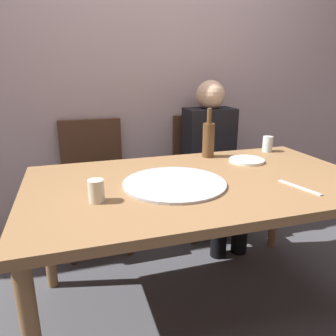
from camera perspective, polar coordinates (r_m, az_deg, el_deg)
The scene contains 12 objects.
ground_plane at distance 1.92m, azimuth 5.07°, elevation -23.22°, with size 8.00×8.00×0.00m, color #424247.
back_wall at distance 2.48m, azimuth -3.95°, elevation 18.60°, with size 6.00×0.10×2.60m, color #B29EA3.
dining_table at distance 1.57m, azimuth 5.71°, elevation -4.52°, with size 1.64×0.94×0.73m.
pizza_tray at distance 1.47m, azimuth 1.16°, elevation -2.75°, with size 0.48×0.48×0.01m, color #ADADB2.
beer_bottle at distance 1.92m, azimuth 7.27°, elevation 5.20°, with size 0.07×0.07×0.29m.
tumbler_near at distance 2.15m, azimuth 17.44°, elevation 4.14°, with size 0.06×0.06×0.10m, color silver.
tumbler_far at distance 1.30m, azimuth -12.75°, elevation -4.01°, with size 0.07×0.07×0.09m, color beige.
plate_stack at distance 1.88m, azimuth 13.93°, elevation 1.33°, with size 0.20×0.20×0.02m, color white.
table_knife at distance 1.54m, azimuth 22.49°, elevation -3.23°, with size 0.22×0.02×0.01m, color #B7B7BC.
chair_left at distance 2.33m, azimuth -13.09°, elevation -1.40°, with size 0.44×0.44×0.90m.
chair_right at distance 2.53m, azimuth 6.57°, elevation 0.42°, with size 0.44×0.44×0.90m.
guest_in_sweater at distance 2.36m, azimuth 8.14°, elevation 2.37°, with size 0.36×0.56×1.17m.
Camera 1 is at (-0.58, -1.34, 1.24)m, focal length 33.98 mm.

